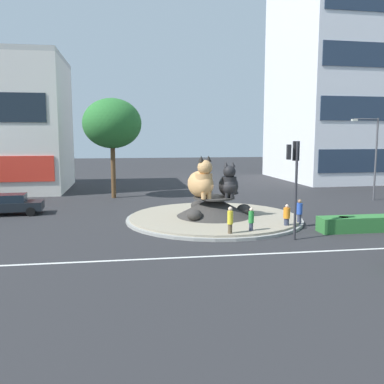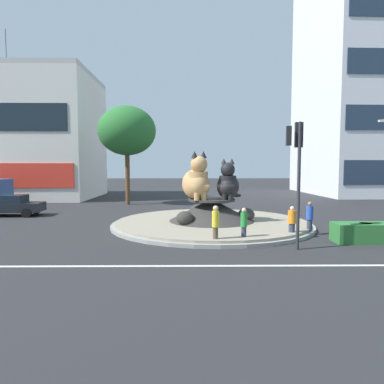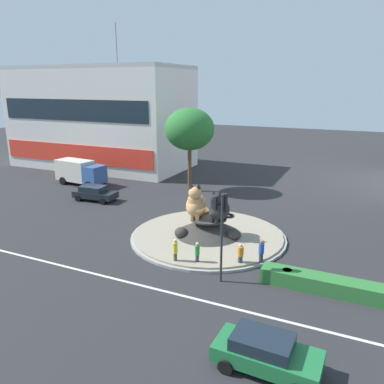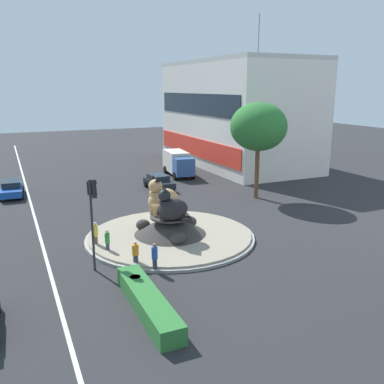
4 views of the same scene
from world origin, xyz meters
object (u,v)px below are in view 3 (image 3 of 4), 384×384
Objects in this scene: cat_statue_black at (219,209)px; broadleaf_tree_behind_island at (189,129)px; traffic_light_mast at (222,218)px; pedestrian_blue_shirt at (261,252)px; hatchback_near_shophouse at (95,193)px; delivery_box_truck at (80,172)px; pedestrian_yellow_shirt at (175,251)px; litter_bin at (287,277)px; shophouse_block at (101,117)px; parked_car_right at (266,352)px; pedestrian_orange_shirt at (240,255)px; pedestrian_green_shirt at (197,253)px; cat_statue_calico at (196,204)px.

broadleaf_tree_behind_island reaches higher than cat_statue_black.
traffic_light_mast reaches higher than pedestrian_blue_shirt.
pedestrian_blue_shirt is 20.24m from hatchback_near_shophouse.
delivery_box_truck is (-24.54, 11.48, 0.64)m from pedestrian_blue_shirt.
pedestrian_yellow_shirt is 0.40× the size of hatchback_near_shophouse.
shophouse_block is at bearing 142.87° from litter_bin.
parked_car_right is at bearing -134.91° from pedestrian_yellow_shirt.
litter_bin is (-0.63, 7.46, -0.36)m from parked_car_right.
traffic_light_mast reaches higher than delivery_box_truck.
cat_statue_black is 14.80m from broadleaf_tree_behind_island.
pedestrian_orange_shirt is at bearing -27.46° from hatchback_near_shophouse.
pedestrian_yellow_shirt is at bearing 85.68° from traffic_light_mast.
litter_bin is (5.70, 0.11, -0.43)m from pedestrian_green_shirt.
pedestrian_orange_shirt is 9.23m from parked_car_right.
pedestrian_green_shirt is at bearing -33.95° from hatchback_near_shophouse.
litter_bin is (3.16, -0.96, -0.37)m from pedestrian_orange_shirt.
parked_car_right is (21.61, -16.26, 0.02)m from hatchback_near_shophouse.
traffic_light_mast is 4.53m from pedestrian_yellow_shirt.
broadleaf_tree_behind_island is at bearing 130.70° from litter_bin.
pedestrian_blue_shirt reaches higher than parked_car_right.
traffic_light_mast is at bearing -26.75° from delivery_box_truck.
cat_statue_black is 0.27× the size of broadleaf_tree_behind_island.
hatchback_near_shophouse is at bearing -32.90° from delivery_box_truck.
shophouse_block is at bearing 77.61° from pedestrian_orange_shirt.
delivery_box_truck is (4.45, -10.24, -5.29)m from shophouse_block.
shophouse_block is at bearing 41.87° from pedestrian_yellow_shirt.
pedestrian_blue_shirt is (3.92, -2.57, -1.57)m from cat_statue_black.
pedestrian_orange_shirt is 0.36× the size of parked_car_right.
broadleaf_tree_behind_island is at bearing -168.21° from cat_statue_calico.
cat_statue_black is at bearing -17.78° from delivery_box_truck.
delivery_box_truck is 29.69m from litter_bin.
pedestrian_green_shirt is 0.95× the size of pedestrian_blue_shirt.
pedestrian_yellow_shirt is at bearing -45.47° from shophouse_block.
pedestrian_orange_shirt is at bearing -22.07° from delivery_box_truck.
pedestrian_green_shirt is 4.13m from pedestrian_blue_shirt.
cat_statue_black is 5.24m from pedestrian_yellow_shirt.
parked_car_right is (14.47, -23.55, -5.92)m from broadleaf_tree_behind_island.
traffic_light_mast is at bearing -33.89° from hatchback_near_shophouse.
shophouse_block reaches higher than pedestrian_yellow_shirt.
shophouse_block is at bearing 137.35° from pedestrian_green_shirt.
pedestrian_yellow_shirt is (6.80, -16.67, -5.76)m from broadleaf_tree_behind_island.
cat_statue_black is 4.66m from pedestrian_orange_shirt.
cat_statue_calico is 6.01m from pedestrian_orange_shirt.
broadleaf_tree_behind_island is 11.81m from hatchback_near_shophouse.
parked_car_right is at bearing -85.18° from litter_bin.
litter_bin is (5.93, -4.32, -2.03)m from cat_statue_black.
litter_bin is at bearing 1.41° from pedestrian_green_shirt.
pedestrian_yellow_shirt reaches higher than hatchback_near_shophouse.
cat_statue_calico reaches higher than pedestrian_yellow_shirt.
litter_bin is (26.55, -13.24, -1.11)m from delivery_box_truck.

